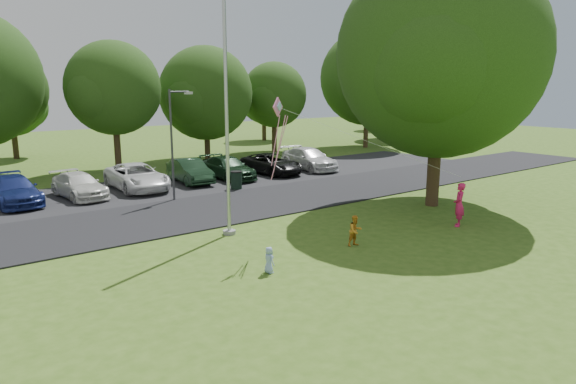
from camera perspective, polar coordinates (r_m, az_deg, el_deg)
ground at (r=18.97m, az=10.67°, el=-6.20°), size 120.00×120.00×0.00m
park_road at (r=25.61m, az=-4.43°, el=-1.26°), size 60.00×6.00×0.06m
parking_strip at (r=31.15m, az=-10.97°, el=0.89°), size 42.00×7.00×0.06m
flagpole at (r=19.78m, az=-6.81°, el=6.99°), size 0.50×0.50×10.00m
street_lamp at (r=26.54m, az=-12.48°, el=6.27°), size 1.53×0.64×5.61m
trash_can at (r=29.04m, az=-5.77°, el=1.28°), size 0.67×0.67×1.06m
big_tree at (r=25.50m, az=16.58°, el=13.92°), size 10.15×9.66×12.05m
tree_row at (r=39.23m, az=-15.02°, el=11.25°), size 64.35×11.94×10.88m
horizon_trees at (r=49.12m, az=-16.63°, el=9.54°), size 77.46×7.20×7.02m
parked_cars at (r=31.12m, az=-10.64°, el=2.25°), size 20.65×5.64×1.47m
woman at (r=22.50m, az=18.48°, el=-1.34°), size 0.80×0.75×1.84m
child_yellow at (r=18.96m, az=7.49°, el=-4.28°), size 0.59×0.48×1.15m
child_blue at (r=16.19m, az=-2.12°, el=-7.56°), size 0.27×0.42×0.85m
kite at (r=17.80m, az=-0.52°, el=7.93°), size 8.13×2.37×3.32m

